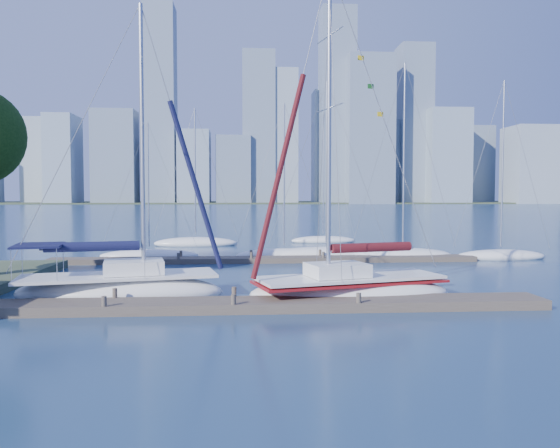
{
  "coord_description": "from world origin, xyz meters",
  "views": [
    {
      "loc": [
        0.34,
        -22.26,
        4.7
      ],
      "look_at": [
        2.18,
        4.0,
        3.32
      ],
      "focal_mm": 35.0,
      "sensor_mm": 36.0,
      "label": 1
    }
  ],
  "objects": [
    {
      "name": "sailboat_navy",
      "position": [
        -5.24,
        2.86,
        1.02
      ],
      "size": [
        9.8,
        4.91,
        13.98
      ],
      "rotation": [
        0.0,
        0.0,
        0.2
      ],
      "color": "white",
      "rests_on": "ground"
    },
    {
      "name": "near_dock",
      "position": [
        0.0,
        0.0,
        0.2
      ],
      "size": [
        26.0,
        2.0,
        0.4
      ],
      "primitive_type": "cube",
      "color": "#463C33",
      "rests_on": "ground"
    },
    {
      "name": "bg_boat_0",
      "position": [
        -6.61,
        19.06,
        0.22
      ],
      "size": [
        7.55,
        3.02,
        10.41
      ],
      "rotation": [
        0.0,
        0.0,
        -0.15
      ],
      "color": "white",
      "rests_on": "ground"
    },
    {
      "name": "bg_boat_3",
      "position": [
        6.69,
        18.34,
        0.28
      ],
      "size": [
        9.25,
        4.95,
        13.55
      ],
      "rotation": [
        0.0,
        0.0,
        -0.29
      ],
      "color": "white",
      "rests_on": "ground"
    },
    {
      "name": "bg_boat_4",
      "position": [
        12.29,
        17.39,
        0.29
      ],
      "size": [
        7.87,
        4.49,
        14.76
      ],
      "rotation": [
        0.0,
        0.0,
        -0.31
      ],
      "color": "white",
      "rests_on": "ground"
    },
    {
      "name": "ground",
      "position": [
        0.0,
        0.0,
        0.0
      ],
      "size": [
        700.0,
        700.0,
        0.0
      ],
      "primitive_type": "plane",
      "color": "navy",
      "rests_on": "ground"
    },
    {
      "name": "far_dock",
      "position": [
        2.0,
        16.0,
        0.18
      ],
      "size": [
        30.0,
        1.8,
        0.36
      ],
      "primitive_type": "cube",
      "color": "#463C33",
      "rests_on": "ground"
    },
    {
      "name": "bg_boat_5",
      "position": [
        19.42,
        16.58,
        0.26
      ],
      "size": [
        7.07,
        3.6,
        13.42
      ],
      "rotation": [
        0.0,
        0.0,
        -0.23
      ],
      "color": "white",
      "rests_on": "ground"
    },
    {
      "name": "skyline",
      "position": [
        23.72,
        289.92,
        35.4
      ],
      "size": [
        503.12,
        51.31,
        110.43
      ],
      "color": "#869EAD",
      "rests_on": "ground"
    },
    {
      "name": "far_shore",
      "position": [
        0.0,
        320.0,
        0.0
      ],
      "size": [
        800.0,
        100.0,
        1.5
      ],
      "primitive_type": "cube",
      "color": "#38472D",
      "rests_on": "ground"
    },
    {
      "name": "bg_boat_6",
      "position": [
        -3.97,
        28.97,
        0.28
      ],
      "size": [
        7.91,
        2.93,
        13.14
      ],
      "rotation": [
        0.0,
        0.0,
        -0.07
      ],
      "color": "white",
      "rests_on": "ground"
    },
    {
      "name": "bg_boat_2",
      "position": [
        3.53,
        18.6,
        0.24
      ],
      "size": [
        7.36,
        2.48,
        11.89
      ],
      "rotation": [
        0.0,
        0.0,
        0.06
      ],
      "color": "white",
      "rests_on": "ground"
    },
    {
      "name": "bg_boat_7",
      "position": [
        8.46,
        31.64,
        0.25
      ],
      "size": [
        6.65,
        2.91,
        13.16
      ],
      "rotation": [
        0.0,
        0.0,
        0.15
      ],
      "color": "white",
      "rests_on": "ground"
    },
    {
      "name": "sailboat_maroon",
      "position": [
        5.18,
        1.88,
        1.16
      ],
      "size": [
        9.53,
        5.19,
        15.27
      ],
      "rotation": [
        0.0,
        0.0,
        0.26
      ],
      "color": "white",
      "rests_on": "ground"
    }
  ]
}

